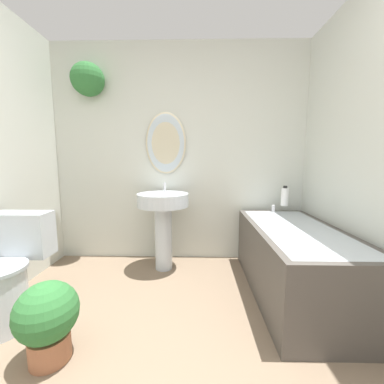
% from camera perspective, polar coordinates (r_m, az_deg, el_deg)
% --- Properties ---
extents(wall_back, '(2.90, 0.34, 2.40)m').
position_cam_1_polar(wall_back, '(2.70, -4.91, 10.54)').
color(wall_back, silver).
rests_on(wall_back, ground_plane).
extents(toilet, '(0.42, 0.54, 0.75)m').
position_cam_1_polar(toilet, '(2.16, -38.26, -15.54)').
color(toilet, silver).
rests_on(toilet, ground_plane).
extents(pedestal_sink, '(0.52, 0.52, 0.90)m').
position_cam_1_polar(pedestal_sink, '(2.45, -7.01, -5.33)').
color(pedestal_sink, silver).
rests_on(pedestal_sink, ground_plane).
extents(bathtub, '(0.69, 1.41, 0.66)m').
position_cam_1_polar(bathtub, '(2.24, 23.63, -14.79)').
color(bathtub, '#4C4742').
rests_on(bathtub, ground_plane).
extents(shampoo_bottle, '(0.07, 0.07, 0.21)m').
position_cam_1_polar(shampoo_bottle, '(2.69, 21.57, -1.02)').
color(shampoo_bottle, white).
rests_on(shampoo_bottle, bathtub).
extents(potted_plant, '(0.34, 0.34, 0.46)m').
position_cam_1_polar(potted_plant, '(1.69, -31.62, -24.51)').
color(potted_plant, '#9E6042').
rests_on(potted_plant, ground_plane).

